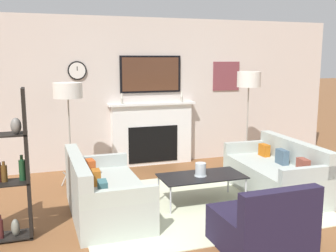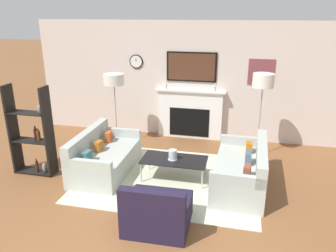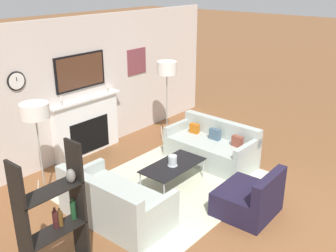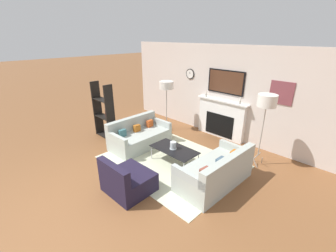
{
  "view_description": "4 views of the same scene",
  "coord_description": "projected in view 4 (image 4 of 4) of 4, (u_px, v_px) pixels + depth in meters",
  "views": [
    {
      "loc": [
        -2.0,
        -2.32,
        1.97
      ],
      "look_at": [
        -0.3,
        2.75,
        1.05
      ],
      "focal_mm": 42.0,
      "sensor_mm": 36.0,
      "label": 1
    },
    {
      "loc": [
        1.17,
        -2.74,
        2.87
      ],
      "look_at": [
        -0.07,
        2.58,
        0.96
      ],
      "focal_mm": 35.0,
      "sensor_mm": 36.0,
      "label": 2
    },
    {
      "loc": [
        -4.57,
        -1.33,
        3.42
      ],
      "look_at": [
        0.13,
        2.59,
        1.04
      ],
      "focal_mm": 42.0,
      "sensor_mm": 36.0,
      "label": 3
    },
    {
      "loc": [
        3.34,
        -1.07,
        2.93
      ],
      "look_at": [
        -0.3,
        2.61,
        0.83
      ],
      "focal_mm": 24.0,
      "sensor_mm": 36.0,
      "label": 4
    }
  ],
  "objects": [
    {
      "name": "armchair",
      "position": [
        127.0,
        181.0,
        4.46
      ],
      "size": [
        0.9,
        0.83,
        0.74
      ],
      "color": "#201930",
      "rests_on": "ground_plane"
    },
    {
      "name": "floor_lamp_right",
      "position": [
        267.0,
        102.0,
        4.88
      ],
      "size": [
        0.41,
        0.41,
        1.75
      ],
      "color": "#9E998E",
      "rests_on": "ground_plane"
    },
    {
      "name": "ground_plane",
      "position": [
        77.0,
        213.0,
        3.99
      ],
      "size": [
        60.0,
        60.0,
        0.0
      ],
      "primitive_type": "plane",
      "color": "brown"
    },
    {
      "name": "couch_left",
      "position": [
        139.0,
        137.0,
        6.32
      ],
      "size": [
        0.89,
        1.66,
        0.78
      ],
      "color": "#AEB7AE",
      "rests_on": "ground_plane"
    },
    {
      "name": "area_rug",
      "position": [
        172.0,
        162.0,
        5.59
      ],
      "size": [
        3.15,
        2.46,
        0.01
      ],
      "color": "beige",
      "rests_on": "ground_plane"
    },
    {
      "name": "couch_right",
      "position": [
        216.0,
        172.0,
        4.65
      ],
      "size": [
        0.88,
        1.73,
        0.78
      ],
      "color": "#AEB7AE",
      "rests_on": "ground_plane"
    },
    {
      "name": "coffee_table",
      "position": [
        174.0,
        150.0,
        5.4
      ],
      "size": [
        1.16,
        0.6,
        0.39
      ],
      "color": "black",
      "rests_on": "ground_plane"
    },
    {
      "name": "fireplace_wall",
      "position": [
        225.0,
        97.0,
        6.61
      ],
      "size": [
        7.57,
        0.28,
        2.7
      ],
      "color": "beige",
      "rests_on": "ground_plane"
    },
    {
      "name": "hurricane_candle",
      "position": [
        173.0,
        146.0,
        5.37
      ],
      "size": [
        0.17,
        0.17,
        0.18
      ],
      "color": "silver",
      "rests_on": "coffee_table"
    },
    {
      "name": "floor_lamp_left",
      "position": [
        166.0,
        86.0,
        6.95
      ],
      "size": [
        0.44,
        0.44,
        1.62
      ],
      "color": "#9E998E",
      "rests_on": "ground_plane"
    },
    {
      "name": "shelf_unit",
      "position": [
        104.0,
        113.0,
        6.7
      ],
      "size": [
        0.77,
        0.28,
        1.66
      ],
      "color": "black",
      "rests_on": "ground_plane"
    }
  ]
}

